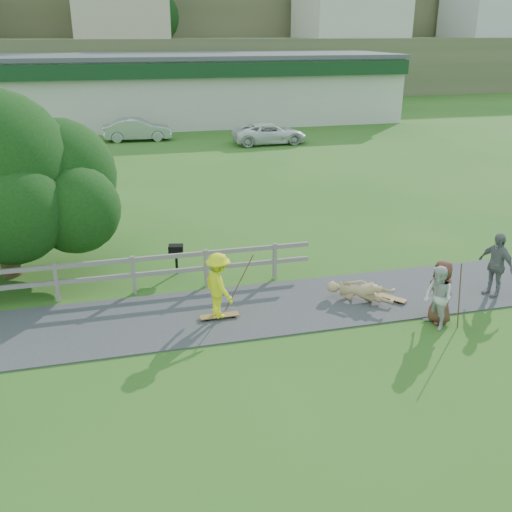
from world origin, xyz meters
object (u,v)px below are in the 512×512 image
object	(u,v)px
skater_rider	(219,289)
car_white	(270,133)
spectator_b	(496,265)
spectator_c	(441,292)
skater_fallen	(360,291)
tree	(1,206)
spectator_a	(438,298)
car_silver	(137,130)
bbq	(176,260)

from	to	relation	value
skater_rider	car_white	world-z (taller)	skater_rider
spectator_b	spectator_c	size ratio (longest dim) A/B	1.11
skater_fallen	tree	distance (m)	10.32
spectator_b	skater_rider	bearing A→B (deg)	-109.50
spectator_b	spectator_c	world-z (taller)	spectator_b
spectator_a	tree	xyz separation A→B (m)	(-10.44, 5.99, 1.32)
skater_rider	tree	size ratio (longest dim) A/B	0.24
skater_fallen	spectator_b	size ratio (longest dim) A/B	0.98
spectator_b	car_silver	distance (m)	27.59
skater_rider	spectator_c	size ratio (longest dim) A/B	1.03
car_white	spectator_c	bearing A→B (deg)	174.00
tree	bbq	world-z (taller)	tree
skater_fallen	spectator_b	world-z (taller)	spectator_b
spectator_c	spectator_b	bearing A→B (deg)	105.93
car_silver	bbq	size ratio (longest dim) A/B	4.86
car_white	tree	size ratio (longest dim) A/B	0.69
skater_rider	spectator_c	xyz separation A→B (m)	(5.24, -1.44, -0.02)
skater_fallen	car_white	size ratio (longest dim) A/B	0.37
skater_rider	skater_fallen	distance (m)	3.83
skater_fallen	spectator_a	xyz separation A→B (m)	(1.21, -1.73, 0.47)
tree	bbq	size ratio (longest dim) A/B	7.68
spectator_b	car_white	xyz separation A→B (m)	(0.16, 23.18, -0.24)
skater_rider	car_silver	bearing A→B (deg)	-18.82
spectator_c	tree	distance (m)	12.19
car_white	bbq	size ratio (longest dim) A/B	5.27
spectator_a	bbq	world-z (taller)	spectator_a
tree	bbq	distance (m)	5.16
car_white	tree	world-z (taller)	tree
spectator_c	car_white	bearing A→B (deg)	166.36
spectator_b	car_white	bearing A→B (deg)	163.54
spectator_c	car_silver	distance (m)	28.00
skater_fallen	car_white	bearing A→B (deg)	27.20
spectator_c	skater_fallen	bearing A→B (deg)	-143.58
spectator_b	car_silver	world-z (taller)	spectator_b
skater_rider	spectator_b	distance (m)	7.49
spectator_b	car_silver	xyz separation A→B (m)	(-7.93, 26.43, -0.17)
skater_rider	car_white	xyz separation A→B (m)	(7.64, 22.73, -0.17)
skater_fallen	bbq	world-z (taller)	bbq
skater_rider	skater_fallen	bearing A→B (deg)	-109.30
spectator_b	car_white	world-z (taller)	spectator_b
spectator_b	skater_fallen	bearing A→B (deg)	-113.58
spectator_c	bbq	size ratio (longest dim) A/B	1.80
car_white	tree	distance (m)	22.64
spectator_c	tree	xyz separation A→B (m)	(-10.67, 5.74, 1.30)
spectator_a	spectator_b	xyz separation A→B (m)	(2.46, 1.25, 0.11)
skater_rider	car_silver	distance (m)	25.98
spectator_c	tree	world-z (taller)	tree
spectator_a	spectator_b	size ratio (longest dim) A/B	0.88
tree	bbq	xyz separation A→B (m)	(4.76, -1.13, -1.66)
spectator_a	car_silver	world-z (taller)	spectator_a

